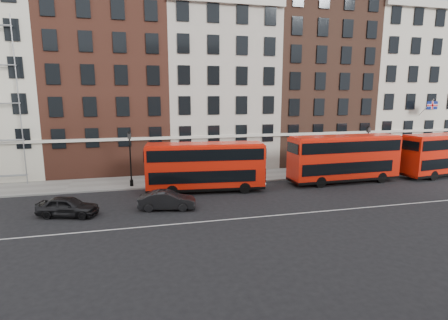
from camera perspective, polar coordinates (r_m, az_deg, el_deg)
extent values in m
plane|color=black|center=(28.22, 7.27, -7.60)|extent=(120.00, 120.00, 0.00)
cube|color=gray|center=(37.81, 1.53, -2.71)|extent=(80.00, 5.00, 0.15)
cube|color=gray|center=(35.47, 2.61, -3.60)|extent=(80.00, 0.30, 0.16)
cube|color=white|center=(26.47, 8.84, -8.88)|extent=(70.00, 0.12, 0.01)
cube|color=brown|center=(43.11, -18.35, 13.03)|extent=(12.80, 10.00, 22.00)
cube|color=#A6A092|center=(44.07, -1.06, 11.54)|extent=(12.80, 10.00, 19.00)
cube|color=brown|center=(48.58, 14.18, 12.32)|extent=(12.80, 10.00, 21.00)
cube|color=beige|center=(55.70, 26.07, 10.80)|extent=(12.80, 10.00, 20.00)
cube|color=beige|center=(52.86, 30.86, 20.99)|extent=(12.80, 0.50, 0.80)
cube|color=red|center=(31.80, -3.06, -1.06)|extent=(10.84, 3.59, 4.00)
cube|color=black|center=(32.23, -3.03, -4.34)|extent=(10.85, 3.63, 0.24)
cube|color=black|center=(31.92, -3.60, -2.28)|extent=(9.64, 3.55, 1.06)
cube|color=black|center=(31.57, -3.09, 1.15)|extent=(10.45, 3.63, 1.01)
cube|color=red|center=(31.45, -3.10, 2.60)|extent=(10.52, 3.36, 0.18)
cube|color=black|center=(32.86, 6.31, -2.13)|extent=(0.30, 2.23, 1.32)
cube|color=black|center=(32.64, 6.34, -0.27)|extent=(0.27, 1.92, 0.43)
cylinder|color=black|center=(31.62, 3.41, -4.58)|extent=(1.04, 0.38, 1.01)
cylinder|color=black|center=(33.78, 2.63, -3.58)|extent=(1.04, 0.38, 1.01)
cylinder|color=black|center=(31.01, -8.47, -4.98)|extent=(1.04, 0.38, 1.01)
cylinder|color=black|center=(33.21, -8.46, -3.94)|extent=(1.04, 0.38, 1.01)
cube|color=red|center=(37.10, 19.00, 0.29)|extent=(11.39, 2.98, 4.26)
cube|color=black|center=(37.49, 18.81, -2.72)|extent=(11.39, 3.02, 0.26)
cube|color=black|center=(37.05, 18.52, -0.84)|extent=(10.10, 3.04, 1.13)
cube|color=black|center=(36.90, 19.12, 2.31)|extent=(10.96, 3.06, 1.08)
cube|color=red|center=(36.80, 19.20, 3.64)|extent=(11.06, 2.76, 0.19)
cube|color=black|center=(40.72, 25.58, -0.50)|extent=(0.15, 2.37, 1.40)
cube|color=black|center=(40.53, 25.71, 1.10)|extent=(0.14, 2.05, 0.45)
cylinder|color=black|center=(38.73, 24.32, -2.64)|extent=(1.09, 0.33, 1.08)
cylinder|color=black|center=(40.56, 22.16, -1.91)|extent=(1.09, 0.33, 1.08)
cylinder|color=black|center=(34.78, 15.50, -3.49)|extent=(1.09, 0.33, 1.08)
cylinder|color=black|center=(36.81, 13.59, -2.63)|extent=(1.09, 0.33, 1.08)
cube|color=red|center=(45.14, 32.50, 0.85)|extent=(11.23, 4.03, 4.13)
cube|color=black|center=(45.45, 32.25, -1.56)|extent=(11.24, 4.07, 0.25)
cube|color=black|center=(44.99, 32.17, -0.06)|extent=(10.00, 3.95, 1.10)
cube|color=black|center=(44.97, 32.66, 2.46)|extent=(10.83, 4.05, 1.05)
cube|color=red|center=(44.89, 32.76, 3.52)|extent=(10.89, 3.78, 0.19)
cylinder|color=black|center=(42.28, 30.99, -2.19)|extent=(1.08, 0.43, 1.05)
cylinder|color=black|center=(43.70, 28.58, -1.60)|extent=(1.08, 0.43, 1.05)
imported|color=black|center=(28.19, -24.16, -6.92)|extent=(4.66, 2.93, 1.48)
imported|color=black|center=(27.61, -9.27, -6.51)|extent=(4.59, 2.34, 1.44)
cylinder|color=black|center=(34.29, -15.01, -0.40)|extent=(0.14, 0.14, 4.60)
cylinder|color=black|center=(34.72, -14.85, -3.64)|extent=(0.32, 0.32, 0.60)
cube|color=#262626|center=(33.91, -15.21, 3.84)|extent=(0.32, 0.32, 0.55)
cone|color=black|center=(33.88, -15.24, 4.42)|extent=(0.44, 0.44, 0.25)
cylinder|color=black|center=(41.94, 22.30, 1.13)|extent=(0.14, 0.14, 4.60)
cylinder|color=black|center=(42.29, 22.11, -1.55)|extent=(0.32, 0.32, 0.60)
cube|color=#262626|center=(41.63, 22.54, 4.59)|extent=(0.32, 0.32, 0.55)
cone|color=black|center=(41.60, 22.58, 5.07)|extent=(0.44, 0.44, 0.25)
cylinder|color=black|center=(48.39, 31.02, 0.36)|extent=(0.12, 0.12, 2.60)
cube|color=black|center=(48.07, 31.33, 2.21)|extent=(0.25, 0.30, 0.75)
sphere|color=red|center=(47.92, 31.50, 2.44)|extent=(0.14, 0.14, 0.14)
sphere|color=#0C9919|center=(47.97, 31.45, 1.92)|extent=(0.14, 0.14, 0.14)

